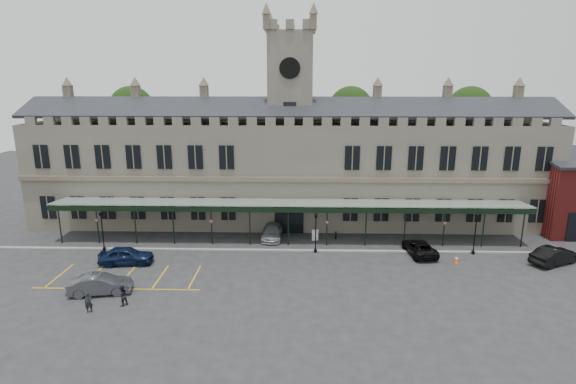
{
  "coord_description": "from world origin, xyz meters",
  "views": [
    {
      "loc": [
        1.13,
        -36.97,
        16.72
      ],
      "look_at": [
        0.0,
        6.0,
        6.0
      ],
      "focal_mm": 28.0,
      "sensor_mm": 36.0,
      "label": 1
    }
  ],
  "objects_px": {
    "car_left_b": "(100,284)",
    "station_building": "(290,168)",
    "lamp_post_left": "(102,226)",
    "person_b": "(122,296)",
    "lamp_post_right": "(476,229)",
    "sign_board": "(315,235)",
    "traffic_cone": "(456,259)",
    "car_left_a": "(126,256)",
    "car_taxi": "(272,231)",
    "car_right_b": "(555,256)",
    "person_a": "(89,302)",
    "car_van": "(419,248)",
    "lamp_post_mid": "(316,228)",
    "clock_tower": "(290,112)"
  },
  "relations": [
    {
      "from": "clock_tower",
      "to": "person_b",
      "type": "xyz_separation_m",
      "value": [
        -12.3,
        -22.13,
        -12.29
      ]
    },
    {
      "from": "lamp_post_mid",
      "to": "lamp_post_right",
      "type": "distance_m",
      "value": 15.61
    },
    {
      "from": "traffic_cone",
      "to": "person_b",
      "type": "height_order",
      "value": "person_b"
    },
    {
      "from": "traffic_cone",
      "to": "car_right_b",
      "type": "bearing_deg",
      "value": 0.2
    },
    {
      "from": "lamp_post_left",
      "to": "car_taxi",
      "type": "distance_m",
      "value": 17.36
    },
    {
      "from": "car_left_b",
      "to": "person_b",
      "type": "distance_m",
      "value": 3.16
    },
    {
      "from": "car_left_b",
      "to": "car_taxi",
      "type": "xyz_separation_m",
      "value": [
        13.0,
        13.54,
        -0.07
      ]
    },
    {
      "from": "clock_tower",
      "to": "car_right_b",
      "type": "relative_size",
      "value": 4.93
    },
    {
      "from": "station_building",
      "to": "car_right_b",
      "type": "bearing_deg",
      "value": -27.56
    },
    {
      "from": "lamp_post_left",
      "to": "traffic_cone",
      "type": "distance_m",
      "value": 34.69
    },
    {
      "from": "lamp_post_right",
      "to": "person_a",
      "type": "bearing_deg",
      "value": -159.34
    },
    {
      "from": "lamp_post_left",
      "to": "person_b",
      "type": "bearing_deg",
      "value": -60.9
    },
    {
      "from": "lamp_post_mid",
      "to": "person_b",
      "type": "height_order",
      "value": "lamp_post_mid"
    },
    {
      "from": "car_van",
      "to": "car_right_b",
      "type": "relative_size",
      "value": 1.0
    },
    {
      "from": "car_left_b",
      "to": "car_taxi",
      "type": "relative_size",
      "value": 0.96
    },
    {
      "from": "station_building",
      "to": "car_left_a",
      "type": "height_order",
      "value": "station_building"
    },
    {
      "from": "lamp_post_mid",
      "to": "car_left_a",
      "type": "distance_m",
      "value": 18.17
    },
    {
      "from": "station_building",
      "to": "lamp_post_right",
      "type": "xyz_separation_m",
      "value": [
        18.37,
        -10.77,
        -3.86
      ]
    },
    {
      "from": "station_building",
      "to": "person_b",
      "type": "height_order",
      "value": "station_building"
    },
    {
      "from": "station_building",
      "to": "car_right_b",
      "type": "distance_m",
      "value": 28.76
    },
    {
      "from": "sign_board",
      "to": "car_taxi",
      "type": "relative_size",
      "value": 0.24
    },
    {
      "from": "car_left_b",
      "to": "car_van",
      "type": "xyz_separation_m",
      "value": [
        27.83,
        9.18,
        -0.1
      ]
    },
    {
      "from": "car_right_b",
      "to": "sign_board",
      "type": "bearing_deg",
      "value": 48.72
    },
    {
      "from": "station_building",
      "to": "car_right_b",
      "type": "height_order",
      "value": "station_building"
    },
    {
      "from": "car_right_b",
      "to": "traffic_cone",
      "type": "bearing_deg",
      "value": 63.44
    },
    {
      "from": "lamp_post_left",
      "to": "person_b",
      "type": "xyz_separation_m",
      "value": [
        6.29,
        -11.29,
        -1.73
      ]
    },
    {
      "from": "lamp_post_right",
      "to": "car_van",
      "type": "distance_m",
      "value": 5.71
    },
    {
      "from": "car_left_b",
      "to": "car_van",
      "type": "height_order",
      "value": "car_left_b"
    },
    {
      "from": "sign_board",
      "to": "car_left_a",
      "type": "bearing_deg",
      "value": -174.42
    },
    {
      "from": "sign_board",
      "to": "car_left_b",
      "type": "bearing_deg",
      "value": -159.37
    },
    {
      "from": "car_van",
      "to": "car_right_b",
      "type": "xyz_separation_m",
      "value": [
        12.0,
        -2.09,
        0.13
      ]
    },
    {
      "from": "station_building",
      "to": "car_right_b",
      "type": "xyz_separation_m",
      "value": [
        25.0,
        -13.05,
        -5.64
      ]
    },
    {
      "from": "traffic_cone",
      "to": "car_left_b",
      "type": "relative_size",
      "value": 0.15
    },
    {
      "from": "lamp_post_left",
      "to": "person_b",
      "type": "relative_size",
      "value": 2.62
    },
    {
      "from": "station_building",
      "to": "traffic_cone",
      "type": "relative_size",
      "value": 83.39
    },
    {
      "from": "lamp_post_right",
      "to": "car_left_b",
      "type": "bearing_deg",
      "value": -164.24
    },
    {
      "from": "car_left_a",
      "to": "car_taxi",
      "type": "distance_m",
      "value": 15.18
    },
    {
      "from": "sign_board",
      "to": "person_b",
      "type": "height_order",
      "value": "person_b"
    },
    {
      "from": "car_taxi",
      "to": "traffic_cone",
      "type": "bearing_deg",
      "value": -18.83
    },
    {
      "from": "lamp_post_right",
      "to": "car_van",
      "type": "height_order",
      "value": "lamp_post_right"
    },
    {
      "from": "car_van",
      "to": "person_b",
      "type": "xyz_separation_m",
      "value": [
        -25.3,
        -11.08,
        0.12
      ]
    },
    {
      "from": "person_b",
      "to": "person_a",
      "type": "bearing_deg",
      "value": -17.07
    },
    {
      "from": "lamp_post_left",
      "to": "car_right_b",
      "type": "xyz_separation_m",
      "value": [
        43.59,
        -2.3,
        -1.72
      ]
    },
    {
      "from": "station_building",
      "to": "lamp_post_right",
      "type": "relative_size",
      "value": 13.63
    },
    {
      "from": "clock_tower",
      "to": "lamp_post_mid",
      "type": "height_order",
      "value": "clock_tower"
    },
    {
      "from": "lamp_post_left",
      "to": "lamp_post_mid",
      "type": "bearing_deg",
      "value": 0.13
    },
    {
      "from": "car_left_b",
      "to": "station_building",
      "type": "bearing_deg",
      "value": -47.02
    },
    {
      "from": "person_a",
      "to": "lamp_post_right",
      "type": "bearing_deg",
      "value": -1.32
    },
    {
      "from": "lamp_post_left",
      "to": "lamp_post_right",
      "type": "height_order",
      "value": "lamp_post_right"
    },
    {
      "from": "person_a",
      "to": "station_building",
      "type": "bearing_deg",
      "value": 36.14
    }
  ]
}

